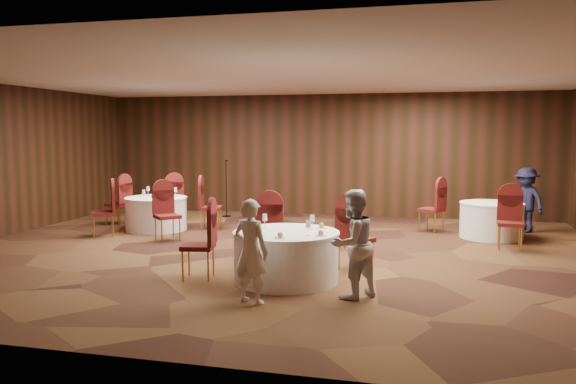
% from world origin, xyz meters
% --- Properties ---
extents(ground, '(12.00, 12.00, 0.00)m').
position_xyz_m(ground, '(0.00, 0.00, 0.00)').
color(ground, black).
rests_on(ground, ground).
extents(room_shell, '(12.00, 12.00, 12.00)m').
position_xyz_m(room_shell, '(0.00, 0.00, 1.96)').
color(room_shell, silver).
rests_on(room_shell, ground).
extents(table_main, '(1.57, 1.57, 0.74)m').
position_xyz_m(table_main, '(0.68, -1.86, 0.38)').
color(table_main, white).
rests_on(table_main, ground).
extents(table_left, '(1.38, 1.38, 0.74)m').
position_xyz_m(table_left, '(-3.24, 1.72, 0.38)').
color(table_left, white).
rests_on(table_left, ground).
extents(table_right, '(1.29, 1.29, 0.74)m').
position_xyz_m(table_right, '(4.00, 2.49, 0.38)').
color(table_right, white).
rests_on(table_right, ground).
extents(chairs_main, '(2.89, 2.02, 1.00)m').
position_xyz_m(chairs_main, '(0.35, -1.18, 0.50)').
color(chairs_main, '#470F0E').
rests_on(chairs_main, ground).
extents(chairs_left, '(2.99, 3.03, 1.00)m').
position_xyz_m(chairs_left, '(-3.26, 1.72, 0.50)').
color(chairs_left, '#470F0E').
rests_on(chairs_left, ground).
extents(chairs_right, '(2.05, 2.23, 1.00)m').
position_xyz_m(chairs_right, '(3.50, 2.15, 0.50)').
color(chairs_right, '#470F0E').
rests_on(chairs_right, ground).
extents(tabletop_main, '(1.11, 1.08, 0.22)m').
position_xyz_m(tabletop_main, '(0.84, -1.92, 0.84)').
color(tabletop_main, silver).
rests_on(tabletop_main, table_main).
extents(tabletop_left, '(0.81, 0.79, 0.22)m').
position_xyz_m(tabletop_left, '(-3.23, 1.71, 0.82)').
color(tabletop_left, silver).
rests_on(tabletop_left, table_left).
extents(tabletop_right, '(0.08, 0.08, 0.22)m').
position_xyz_m(tabletop_right, '(4.17, 2.21, 0.90)').
color(tabletop_right, silver).
rests_on(tabletop_right, table_right).
extents(mic_stand, '(0.24, 0.24, 1.49)m').
position_xyz_m(mic_stand, '(-2.40, 4.03, 0.43)').
color(mic_stand, black).
rests_on(mic_stand, ground).
extents(woman_a, '(0.56, 0.45, 1.35)m').
position_xyz_m(woman_a, '(0.50, -3.02, 0.68)').
color(woman_a, silver).
rests_on(woman_a, ground).
extents(woman_b, '(0.87, 0.89, 1.44)m').
position_xyz_m(woman_b, '(1.73, -2.47, 0.72)').
color(woman_b, '#BABAC0').
rests_on(woman_b, ground).
extents(man_c, '(0.98, 1.06, 1.43)m').
position_xyz_m(man_c, '(4.81, 3.40, 0.71)').
color(man_c, '#161731').
rests_on(man_c, ground).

